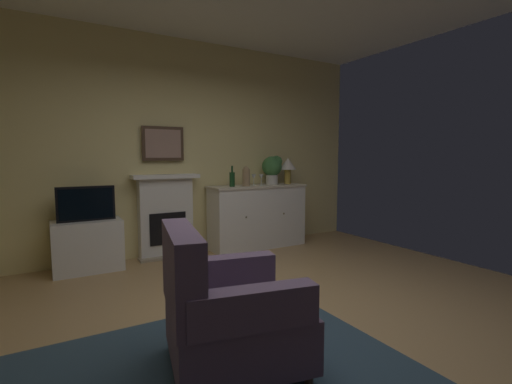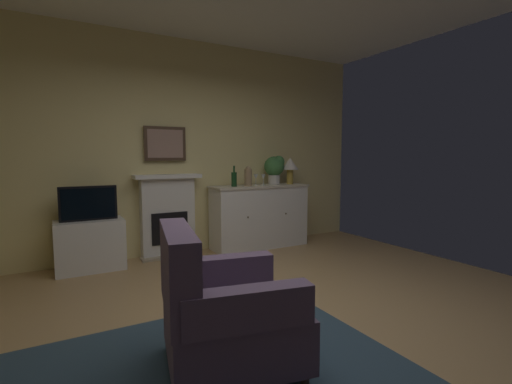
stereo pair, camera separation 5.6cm
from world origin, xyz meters
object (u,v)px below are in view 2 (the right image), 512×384
(framed_picture, at_px, (165,144))
(potted_plant_small, at_px, (275,167))
(tv_cabinet, at_px, (90,245))
(wine_bottle, at_px, (234,179))
(wine_glass_left, at_px, (256,177))
(armchair, at_px, (223,312))
(fireplace_unit, at_px, (168,215))
(table_lamp, at_px, (290,166))
(tv_set, at_px, (88,203))
(vase_decorative, at_px, (248,176))
(wine_glass_center, at_px, (263,177))
(sideboard_cabinet, at_px, (259,216))

(framed_picture, height_order, potted_plant_small, framed_picture)
(tv_cabinet, bearing_deg, wine_bottle, -1.49)
(tv_cabinet, bearing_deg, wine_glass_left, -0.92)
(tv_cabinet, relative_size, armchair, 0.80)
(fireplace_unit, xyz_separation_m, table_lamp, (1.85, -0.18, 0.65))
(wine_bottle, xyz_separation_m, tv_set, (-1.86, 0.03, -0.23))
(vase_decorative, bearing_deg, potted_plant_small, 10.65)
(wine_glass_left, distance_m, tv_cabinet, 2.34)
(armchair, bearing_deg, tv_set, 101.59)
(fireplace_unit, distance_m, potted_plant_small, 1.73)
(wine_glass_center, bearing_deg, tv_set, 179.05)
(wine_glass_left, relative_size, vase_decorative, 0.59)
(fireplace_unit, height_order, tv_set, fireplace_unit)
(wine_glass_left, distance_m, wine_glass_center, 0.11)
(vase_decorative, bearing_deg, armchair, -120.99)
(sideboard_cabinet, bearing_deg, framed_picture, 170.36)
(framed_picture, xyz_separation_m, vase_decorative, (1.10, -0.27, -0.45))
(sideboard_cabinet, height_order, tv_cabinet, sideboard_cabinet)
(wine_bottle, xyz_separation_m, tv_cabinet, (-1.86, 0.05, -0.73))
(fireplace_unit, relative_size, vase_decorative, 3.91)
(wine_glass_center, distance_m, tv_set, 2.34)
(wine_glass_left, relative_size, wine_glass_center, 1.00)
(framed_picture, bearing_deg, tv_cabinet, -167.99)
(armchair, bearing_deg, potted_plant_small, 52.41)
(table_lamp, bearing_deg, wine_glass_center, -174.67)
(tv_set, height_order, armchair, tv_set)
(wine_glass_center, height_order, armchair, wine_glass_center)
(framed_picture, height_order, wine_glass_center, framed_picture)
(sideboard_cabinet, distance_m, vase_decorative, 0.64)
(wine_bottle, distance_m, wine_glass_center, 0.47)
(sideboard_cabinet, xyz_separation_m, tv_set, (-2.29, -0.01, 0.34))
(wine_glass_left, xyz_separation_m, potted_plant_small, (0.36, 0.07, 0.13))
(wine_glass_left, bearing_deg, framed_picture, 168.91)
(fireplace_unit, relative_size, armchair, 1.17)
(wine_bottle, bearing_deg, wine_glass_center, -1.64)
(framed_picture, relative_size, wine_glass_center, 3.33)
(table_lamp, height_order, wine_glass_left, table_lamp)
(potted_plant_small, bearing_deg, framed_picture, 173.70)
(sideboard_cabinet, xyz_separation_m, table_lamp, (0.54, 0.00, 0.74))
(table_lamp, bearing_deg, potted_plant_small, 169.58)
(wine_bottle, relative_size, vase_decorative, 1.03)
(fireplace_unit, xyz_separation_m, potted_plant_small, (1.60, -0.13, 0.62))
(armchair, bearing_deg, vase_decorative, 59.01)
(sideboard_cabinet, relative_size, potted_plant_small, 3.37)
(tv_set, bearing_deg, vase_decorative, -1.16)
(framed_picture, bearing_deg, tv_set, -166.69)
(wine_glass_center, relative_size, tv_cabinet, 0.22)
(wine_glass_left, distance_m, vase_decorative, 0.15)
(fireplace_unit, distance_m, tv_set, 1.02)
(vase_decorative, bearing_deg, wine_glass_left, 11.78)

